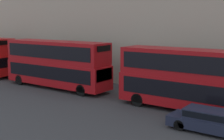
% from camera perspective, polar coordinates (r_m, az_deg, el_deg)
% --- Properties ---
extents(bus_leading, '(2.59, 11.24, 4.36)m').
position_cam_1_polar(bus_leading, '(22.23, 15.22, -1.44)').
color(bus_leading, '#A80F14').
rests_on(bus_leading, ground).
extents(bus_second_in_queue, '(2.59, 11.32, 4.44)m').
position_cam_1_polar(bus_second_in_queue, '(29.74, -10.14, 1.38)').
color(bus_second_in_queue, '#A80F14').
rests_on(bus_second_in_queue, ground).
extents(car_dark_sedan, '(1.75, 4.64, 1.32)m').
position_cam_1_polar(car_dark_sedan, '(18.85, 17.24, -8.71)').
color(car_dark_sedan, '#1E2338').
rests_on(car_dark_sedan, ground).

